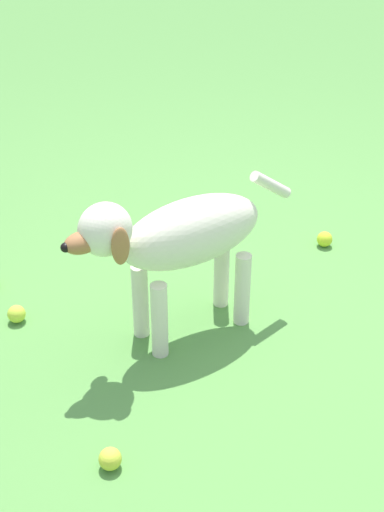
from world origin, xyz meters
The scene contains 6 objects.
ground centered at (0.00, 0.00, 0.00)m, with size 14.00×14.00×0.00m, color #548C42.
dog centered at (-0.24, -0.19, 0.39)m, with size 0.73×0.55×0.59m.
tennis_ball_1 centered at (-0.55, 0.53, 0.03)m, with size 0.07×0.07×0.07m, color #CAD630.
tennis_ball_2 centered at (-0.84, -0.16, 0.03)m, with size 0.07×0.07×0.07m, color #C6DC3D.
tennis_ball_3 centered at (0.33, 0.44, 0.03)m, with size 0.07×0.07×0.07m, color #C8DC2C.
tennis_ball_4 centered at (-0.39, -0.82, 0.03)m, with size 0.07×0.07×0.07m, color #CAD23C.
Camera 1 is at (-0.08, -2.21, 1.58)m, focal length 50.26 mm.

